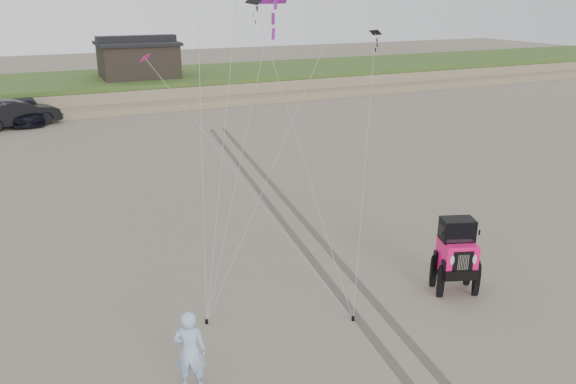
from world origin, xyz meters
The scene contains 10 objects.
ground centered at (0.00, 0.00, 0.00)m, with size 160.00×160.00×0.00m, color #6B6054.
dune_ridge centered at (0.00, 37.50, 0.82)m, with size 160.00×14.25×1.73m.
cabin centered at (2.00, 37.00, 3.24)m, with size 6.40×5.40×3.35m.
truck_b centered at (-7.55, 29.07, 0.88)m, with size 1.87×5.35×1.76m, color black.
truck_c centered at (-7.02, 30.28, 0.76)m, with size 2.13×5.25×1.52m, color black.
jeep centered at (3.72, -0.20, 0.88)m, with size 2.03×4.72×1.76m, color #FB0F6A, non-canonical shape.
man centered at (-4.32, -1.17, 0.95)m, with size 0.69×0.46×1.90m, color #85A8CD.
stake_main centered at (-3.28, 1.17, 0.06)m, with size 0.08×0.08×0.12m, color black.
stake_aux centered at (0.27, -0.32, 0.06)m, with size 0.08×0.08×0.12m, color black.
tire_tracks centered at (2.00, 8.00, 0.00)m, with size 5.22×29.74×0.01m.
Camera 1 is at (-6.71, -11.27, 8.10)m, focal length 35.00 mm.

